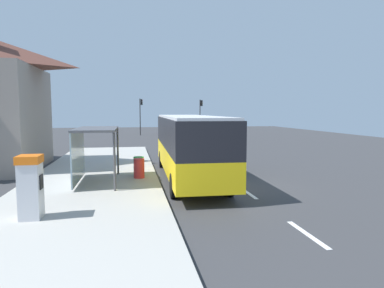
{
  "coord_description": "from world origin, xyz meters",
  "views": [
    {
      "loc": [
        -4.58,
        -14.56,
        3.44
      ],
      "look_at": [
        -1.0,
        5.3,
        1.5
      ],
      "focal_mm": 31.98,
      "sensor_mm": 36.0,
      "label": 1
    }
  ],
  "objects_px": {
    "sedan_near": "(178,129)",
    "sedan_far": "(173,128)",
    "traffic_light_far_side": "(141,111)",
    "bus_shelter": "(90,141)",
    "white_van": "(192,130)",
    "ticket_machine": "(31,186)",
    "bus": "(189,143)",
    "recycling_bin_green": "(139,166)",
    "traffic_light_near_side": "(201,112)",
    "recycling_bin_red": "(139,168)"
  },
  "relations": [
    {
      "from": "bus",
      "to": "sedan_near",
      "type": "distance_m",
      "value": 32.66
    },
    {
      "from": "sedan_near",
      "to": "bus",
      "type": "bearing_deg",
      "value": -97.06
    },
    {
      "from": "sedan_near",
      "to": "recycling_bin_green",
      "type": "bearing_deg",
      "value": -101.54
    },
    {
      "from": "sedan_near",
      "to": "traffic_light_far_side",
      "type": "relative_size",
      "value": 0.85
    },
    {
      "from": "ticket_machine",
      "to": "white_van",
      "type": "bearing_deg",
      "value": 69.69
    },
    {
      "from": "recycling_bin_green",
      "to": "sedan_near",
      "type": "bearing_deg",
      "value": 78.46
    },
    {
      "from": "recycling_bin_red",
      "to": "white_van",
      "type": "bearing_deg",
      "value": 72.72
    },
    {
      "from": "bus",
      "to": "recycling_bin_red",
      "type": "bearing_deg",
      "value": -176.82
    },
    {
      "from": "traffic_light_near_side",
      "to": "sedan_near",
      "type": "bearing_deg",
      "value": 171.94
    },
    {
      "from": "ticket_machine",
      "to": "recycling_bin_red",
      "type": "bearing_deg",
      "value": 60.01
    },
    {
      "from": "recycling_bin_green",
      "to": "traffic_light_near_side",
      "type": "bearing_deg",
      "value": 72.82
    },
    {
      "from": "white_van",
      "to": "traffic_light_near_side",
      "type": "relative_size",
      "value": 1.02
    },
    {
      "from": "sedan_near",
      "to": "sedan_far",
      "type": "distance_m",
      "value": 6.14
    },
    {
      "from": "white_van",
      "to": "bus_shelter",
      "type": "bearing_deg",
      "value": -112.04
    },
    {
      "from": "traffic_light_near_side",
      "to": "bus",
      "type": "bearing_deg",
      "value": -102.72
    },
    {
      "from": "bus",
      "to": "recycling_bin_green",
      "type": "height_order",
      "value": "bus"
    },
    {
      "from": "sedan_near",
      "to": "traffic_light_near_side",
      "type": "xyz_separation_m",
      "value": [
        3.2,
        -0.45,
        2.6
      ]
    },
    {
      "from": "sedan_near",
      "to": "bus_shelter",
      "type": "bearing_deg",
      "value": -104.69
    },
    {
      "from": "recycling_bin_green",
      "to": "traffic_light_far_side",
      "type": "relative_size",
      "value": 0.18
    },
    {
      "from": "bus",
      "to": "bus_shelter",
      "type": "relative_size",
      "value": 2.77
    },
    {
      "from": "bus",
      "to": "ticket_machine",
      "type": "xyz_separation_m",
      "value": [
        -5.88,
        -6.01,
        -0.67
      ]
    },
    {
      "from": "bus_shelter",
      "to": "ticket_machine",
      "type": "bearing_deg",
      "value": -102.81
    },
    {
      "from": "ticket_machine",
      "to": "bus",
      "type": "bearing_deg",
      "value": 45.64
    },
    {
      "from": "bus",
      "to": "sedan_near",
      "type": "bearing_deg",
      "value": 82.94
    },
    {
      "from": "ticket_machine",
      "to": "recycling_bin_green",
      "type": "height_order",
      "value": "ticket_machine"
    },
    {
      "from": "white_van",
      "to": "sedan_near",
      "type": "bearing_deg",
      "value": 89.53
    },
    {
      "from": "bus",
      "to": "traffic_light_far_side",
      "type": "relative_size",
      "value": 2.11
    },
    {
      "from": "sedan_near",
      "to": "sedan_far",
      "type": "relative_size",
      "value": 1.01
    },
    {
      "from": "sedan_far",
      "to": "recycling_bin_green",
      "type": "bearing_deg",
      "value": -99.71
    },
    {
      "from": "sedan_far",
      "to": "recycling_bin_red",
      "type": "height_order",
      "value": "sedan_far"
    },
    {
      "from": "sedan_near",
      "to": "recycling_bin_green",
      "type": "height_order",
      "value": "sedan_near"
    },
    {
      "from": "recycling_bin_green",
      "to": "bus_shelter",
      "type": "xyz_separation_m",
      "value": [
        -2.21,
        -1.4,
        1.44
      ]
    },
    {
      "from": "recycling_bin_green",
      "to": "sedan_far",
      "type": "bearing_deg",
      "value": 80.29
    },
    {
      "from": "recycling_bin_red",
      "to": "sedan_far",
      "type": "bearing_deg",
      "value": 80.46
    },
    {
      "from": "sedan_near",
      "to": "recycling_bin_red",
      "type": "relative_size",
      "value": 4.68
    },
    {
      "from": "ticket_machine",
      "to": "bus_shelter",
      "type": "distance_m",
      "value": 5.39
    },
    {
      "from": "ticket_machine",
      "to": "bus_shelter",
      "type": "bearing_deg",
      "value": 77.19
    },
    {
      "from": "recycling_bin_red",
      "to": "traffic_light_far_side",
      "type": "relative_size",
      "value": 0.18
    },
    {
      "from": "sedan_near",
      "to": "traffic_light_near_side",
      "type": "relative_size",
      "value": 0.87
    },
    {
      "from": "bus_shelter",
      "to": "recycling_bin_red",
      "type": "bearing_deg",
      "value": 17.48
    },
    {
      "from": "bus",
      "to": "recycling_bin_red",
      "type": "height_order",
      "value": "bus"
    },
    {
      "from": "sedan_near",
      "to": "traffic_light_far_side",
      "type": "bearing_deg",
      "value": 176.33
    },
    {
      "from": "bus",
      "to": "white_van",
      "type": "distance_m",
      "value": 20.81
    },
    {
      "from": "sedan_near",
      "to": "recycling_bin_green",
      "type": "xyz_separation_m",
      "value": [
        -6.5,
        -31.83,
        -0.14
      ]
    },
    {
      "from": "bus_shelter",
      "to": "sedan_far",
      "type": "bearing_deg",
      "value": 77.52
    },
    {
      "from": "ticket_machine",
      "to": "bus_shelter",
      "type": "xyz_separation_m",
      "value": [
        1.18,
        5.18,
        0.93
      ]
    },
    {
      "from": "white_van",
      "to": "traffic_light_far_side",
      "type": "distance_m",
      "value": 13.56
    },
    {
      "from": "bus",
      "to": "ticket_machine",
      "type": "relative_size",
      "value": 5.71
    },
    {
      "from": "traffic_light_far_side",
      "to": "bus_shelter",
      "type": "distance_m",
      "value": 33.76
    },
    {
      "from": "ticket_machine",
      "to": "recycling_bin_green",
      "type": "distance_m",
      "value": 7.41
    }
  ]
}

